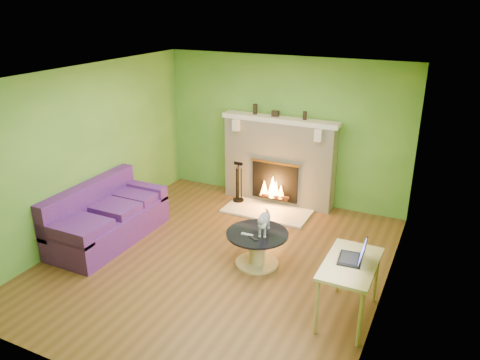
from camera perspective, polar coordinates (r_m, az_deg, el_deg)
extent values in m
plane|color=brown|center=(6.79, -2.66, -9.71)|extent=(5.00, 5.00, 0.00)
plane|color=white|center=(5.89, -3.10, 12.55)|extent=(5.00, 5.00, 0.00)
plane|color=#448029|center=(8.39, 5.34, 6.05)|extent=(5.00, 0.00, 5.00)
plane|color=#448029|center=(4.41, -18.78, -9.80)|extent=(5.00, 0.00, 5.00)
plane|color=#448029|center=(7.51, -18.17, 3.23)|extent=(0.00, 5.00, 5.00)
plane|color=#448029|center=(5.58, 17.94, -2.96)|extent=(0.00, 5.00, 5.00)
plane|color=silver|center=(4.66, 16.44, -4.28)|extent=(0.00, 1.20, 1.20)
plane|color=white|center=(4.66, 16.35, -4.27)|extent=(0.00, 1.06, 1.06)
cube|color=beige|center=(8.39, 4.79, 2.15)|extent=(2.00, 0.35, 1.50)
cube|color=black|center=(8.34, 4.25, -0.25)|extent=(0.85, 0.03, 0.68)
cube|color=gold|center=(8.20, 4.30, 2.08)|extent=(0.91, 0.02, 0.04)
cylinder|color=black|center=(8.41, 4.11, -2.10)|extent=(0.55, 0.07, 0.07)
cube|color=beige|center=(8.14, 4.88, 7.35)|extent=(2.10, 0.28, 0.08)
cube|color=beige|center=(8.30, -0.47, 6.70)|extent=(0.12, 0.10, 0.20)
cube|color=beige|center=(7.78, 9.53, 5.40)|extent=(0.12, 0.10, 0.20)
cube|color=beige|center=(8.22, 3.30, -3.78)|extent=(1.50, 0.75, 0.03)
cube|color=beige|center=(8.14, 4.88, 7.35)|extent=(2.10, 0.28, 0.08)
cube|color=#4A1A63|center=(7.49, -15.63, -5.47)|extent=(0.88, 1.94, 0.44)
cube|color=#4A1A63|center=(7.56, -17.93, -2.32)|extent=(0.20, 1.94, 0.55)
cube|color=#4A1A63|center=(6.82, -20.62, -6.22)|extent=(0.88, 0.20, 0.22)
cube|color=#4A1A63|center=(7.98, -11.79, -1.21)|extent=(0.88, 0.20, 0.22)
cube|color=#4A1A63|center=(6.99, -18.46, -5.27)|extent=(0.70, 0.52, 0.12)
cube|color=#4A1A63|center=(7.41, -15.05, -3.32)|extent=(0.70, 0.52, 0.12)
cube|color=#4A1A63|center=(7.79, -12.48, -1.84)|extent=(0.70, 0.52, 0.12)
cylinder|color=tan|center=(6.69, 2.07, -10.04)|extent=(0.60, 0.60, 0.03)
cylinder|color=tan|center=(6.57, 2.10, -8.35)|extent=(0.22, 0.22, 0.42)
cylinder|color=black|center=(6.46, 2.13, -6.57)|extent=(0.86, 0.86, 0.03)
cube|color=tan|center=(5.47, 13.34, -9.92)|extent=(0.57, 0.98, 0.04)
cylinder|color=tan|center=(5.35, 9.34, -15.04)|extent=(0.04, 0.04, 0.69)
cylinder|color=tan|center=(5.28, 14.44, -16.10)|extent=(0.04, 0.04, 0.69)
cylinder|color=tan|center=(6.07, 11.83, -10.43)|extent=(0.04, 0.04, 0.69)
cylinder|color=tan|center=(6.01, 16.27, -11.28)|extent=(0.04, 0.04, 0.69)
cube|color=gray|center=(6.39, 0.87, -6.66)|extent=(0.17, 0.05, 0.02)
cube|color=black|center=(6.30, 1.63, -7.12)|extent=(0.16, 0.12, 0.02)
cylinder|color=black|center=(8.32, 1.86, 8.63)|extent=(0.08, 0.08, 0.18)
cylinder|color=black|center=(8.01, 7.91, 7.79)|extent=(0.07, 0.07, 0.14)
cube|color=black|center=(8.18, 4.34, 8.08)|extent=(0.12, 0.08, 0.10)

